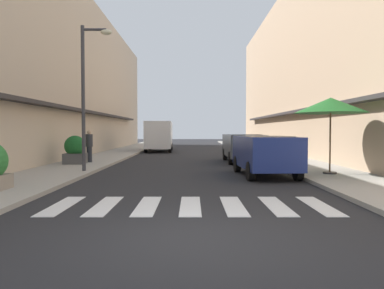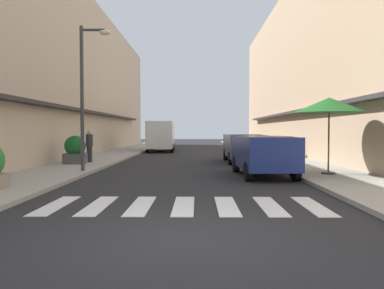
{
  "view_description": "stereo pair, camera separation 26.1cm",
  "coord_description": "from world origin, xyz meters",
  "px_view_note": "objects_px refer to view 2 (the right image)",
  "views": [
    {
      "loc": [
        0.04,
        -5.73,
        1.67
      ],
      "look_at": [
        0.06,
        11.35,
        1.03
      ],
      "focal_mm": 35.3,
      "sensor_mm": 36.0,
      "label": 1
    },
    {
      "loc": [
        0.3,
        -5.73,
        1.67
      ],
      "look_at": [
        0.06,
        11.35,
        1.03
      ],
      "focal_mm": 35.3,
      "sensor_mm": 36.0,
      "label": 2
    }
  ],
  "objects_px": {
    "parked_car_near": "(263,151)",
    "pedestrian_walking_near": "(89,145)",
    "planter_midblock": "(75,150)",
    "planter_far": "(285,149)",
    "cafe_umbrella": "(329,106)",
    "street_lamp": "(87,83)",
    "parked_car_mid": "(243,145)",
    "delivery_van": "(161,134)"
  },
  "relations": [
    {
      "from": "parked_car_near",
      "to": "pedestrian_walking_near",
      "type": "distance_m",
      "value": 8.96
    },
    {
      "from": "planter_midblock",
      "to": "planter_far",
      "type": "height_order",
      "value": "planter_midblock"
    },
    {
      "from": "cafe_umbrella",
      "to": "planter_far",
      "type": "height_order",
      "value": "cafe_umbrella"
    },
    {
      "from": "street_lamp",
      "to": "planter_midblock",
      "type": "xyz_separation_m",
      "value": [
        -1.47,
        3.05,
        -2.73
      ]
    },
    {
      "from": "parked_car_near",
      "to": "planter_midblock",
      "type": "bearing_deg",
      "value": 154.92
    },
    {
      "from": "parked_car_mid",
      "to": "planter_far",
      "type": "bearing_deg",
      "value": 39.22
    },
    {
      "from": "parked_car_mid",
      "to": "pedestrian_walking_near",
      "type": "distance_m",
      "value": 7.8
    },
    {
      "from": "planter_far",
      "to": "street_lamp",
      "type": "bearing_deg",
      "value": -141.52
    },
    {
      "from": "delivery_van",
      "to": "street_lamp",
      "type": "height_order",
      "value": "street_lamp"
    },
    {
      "from": "parked_car_mid",
      "to": "street_lamp",
      "type": "relative_size",
      "value": 0.81
    },
    {
      "from": "street_lamp",
      "to": "pedestrian_walking_near",
      "type": "height_order",
      "value": "street_lamp"
    },
    {
      "from": "street_lamp",
      "to": "planter_far",
      "type": "relative_size",
      "value": 5.42
    },
    {
      "from": "street_lamp",
      "to": "planter_midblock",
      "type": "distance_m",
      "value": 4.35
    },
    {
      "from": "parked_car_near",
      "to": "street_lamp",
      "type": "distance_m",
      "value": 7.17
    },
    {
      "from": "delivery_van",
      "to": "cafe_umbrella",
      "type": "distance_m",
      "value": 17.95
    },
    {
      "from": "delivery_van",
      "to": "planter_far",
      "type": "relative_size",
      "value": 5.34
    },
    {
      "from": "planter_midblock",
      "to": "planter_far",
      "type": "bearing_deg",
      "value": 22.04
    },
    {
      "from": "planter_midblock",
      "to": "pedestrian_walking_near",
      "type": "distance_m",
      "value": 0.95
    },
    {
      "from": "delivery_van",
      "to": "cafe_umbrella",
      "type": "bearing_deg",
      "value": -65.1
    },
    {
      "from": "parked_car_mid",
      "to": "planter_far",
      "type": "distance_m",
      "value": 3.5
    },
    {
      "from": "parked_car_near",
      "to": "delivery_van",
      "type": "bearing_deg",
      "value": 108.17
    },
    {
      "from": "delivery_van",
      "to": "planter_midblock",
      "type": "relative_size",
      "value": 4.16
    },
    {
      "from": "parked_car_mid",
      "to": "planter_midblock",
      "type": "xyz_separation_m",
      "value": [
        -8.12,
        -2.18,
        -0.16
      ]
    },
    {
      "from": "planter_midblock",
      "to": "pedestrian_walking_near",
      "type": "bearing_deg",
      "value": 61.91
    },
    {
      "from": "parked_car_near",
      "to": "parked_car_mid",
      "type": "xyz_separation_m",
      "value": [
        0.0,
        5.98,
        0.0
      ]
    },
    {
      "from": "parked_car_mid",
      "to": "pedestrian_walking_near",
      "type": "height_order",
      "value": "pedestrian_walking_near"
    },
    {
      "from": "street_lamp",
      "to": "planter_far",
      "type": "xyz_separation_m",
      "value": [
        9.35,
        7.43,
        -2.91
      ]
    },
    {
      "from": "cafe_umbrella",
      "to": "street_lamp",
      "type": "bearing_deg",
      "value": 173.76
    },
    {
      "from": "street_lamp",
      "to": "pedestrian_walking_near",
      "type": "relative_size",
      "value": 3.51
    },
    {
      "from": "parked_car_near",
      "to": "planter_far",
      "type": "relative_size",
      "value": 3.99
    },
    {
      "from": "cafe_umbrella",
      "to": "pedestrian_walking_near",
      "type": "relative_size",
      "value": 1.73
    },
    {
      "from": "cafe_umbrella",
      "to": "planter_far",
      "type": "relative_size",
      "value": 2.67
    },
    {
      "from": "planter_far",
      "to": "pedestrian_walking_near",
      "type": "relative_size",
      "value": 0.65
    },
    {
      "from": "parked_car_near",
      "to": "parked_car_mid",
      "type": "bearing_deg",
      "value": 90.0
    },
    {
      "from": "parked_car_mid",
      "to": "planter_far",
      "type": "height_order",
      "value": "parked_car_mid"
    },
    {
      "from": "planter_far",
      "to": "pedestrian_walking_near",
      "type": "distance_m",
      "value": 10.97
    },
    {
      "from": "planter_far",
      "to": "pedestrian_walking_near",
      "type": "height_order",
      "value": "pedestrian_walking_near"
    },
    {
      "from": "parked_car_near",
      "to": "planter_midblock",
      "type": "distance_m",
      "value": 8.96
    },
    {
      "from": "parked_car_near",
      "to": "delivery_van",
      "type": "relative_size",
      "value": 0.75
    },
    {
      "from": "street_lamp",
      "to": "cafe_umbrella",
      "type": "xyz_separation_m",
      "value": [
        8.93,
        -0.98,
        -0.93
      ]
    },
    {
      "from": "parked_car_near",
      "to": "delivery_van",
      "type": "distance_m",
      "value": 16.87
    },
    {
      "from": "parked_car_mid",
      "to": "pedestrian_walking_near",
      "type": "relative_size",
      "value": 2.86
    }
  ]
}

